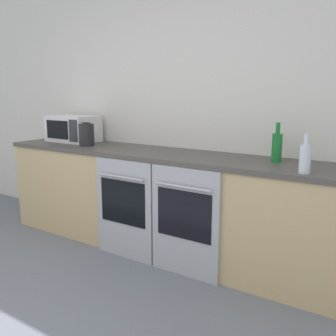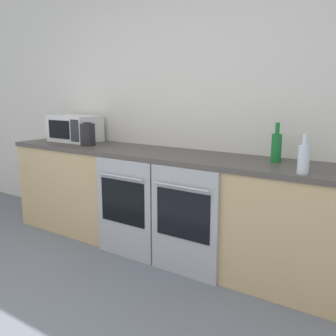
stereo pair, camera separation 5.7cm
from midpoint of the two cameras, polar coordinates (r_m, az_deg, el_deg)
name	(u,v)px [view 2 (the right image)]	position (r m, az deg, el deg)	size (l,w,h in m)	color
wall_back	(183,104)	(3.49, 2.74, 9.74)	(10.00, 0.06, 2.60)	silver
counter_back	(162,201)	(3.35, -0.44, -5.12)	(3.32, 0.64, 0.89)	tan
oven_left	(124,209)	(3.21, -6.24, -6.18)	(0.58, 0.06, 0.85)	#A8AAAF
oven_right	(184,222)	(2.87, 2.97, -8.25)	(0.58, 0.06, 0.85)	#A8AAAF
microwave	(75,128)	(4.09, -13.60, 5.88)	(0.52, 0.35, 0.27)	silver
bottle_green	(276,147)	(2.88, 16.74, 3.12)	(0.08, 0.08, 0.29)	#19722D
bottle_clear	(304,158)	(2.51, 20.58, 1.38)	(0.07, 0.07, 0.26)	silver
kettle	(88,134)	(3.73, -11.72, 5.04)	(0.15, 0.15, 0.23)	#232326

